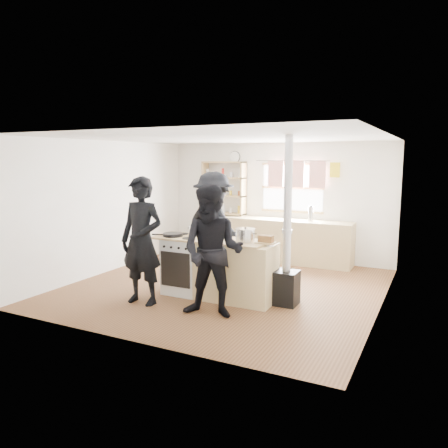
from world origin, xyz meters
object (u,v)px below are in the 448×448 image
at_px(flue_heater, 286,262).
at_px(person_far, 214,226).
at_px(roast_tray, 217,236).
at_px(skillet_greens, 173,234).
at_px(thermos, 311,214).
at_px(stockpot_counter, 245,235).
at_px(stockpot_stove, 195,230).
at_px(person_near_left, 142,241).
at_px(bread_board, 266,240).
at_px(person_near_right, 213,252).
at_px(cooking_island, 218,268).

height_order(flue_heater, person_far, flue_heater).
bearing_deg(roast_tray, skillet_greens, -169.26).
relative_size(thermos, skillet_greens, 0.72).
bearing_deg(person_far, stockpot_counter, 153.53).
xyz_separation_m(thermos, stockpot_stove, (-1.22, -2.56, -0.04)).
xyz_separation_m(skillet_greens, person_far, (0.19, 1.03, 0.01)).
distance_m(roast_tray, person_near_left, 1.17).
relative_size(bread_board, person_near_left, 0.15).
xyz_separation_m(skillet_greens, bread_board, (1.55, 0.11, 0.02)).
xyz_separation_m(stockpot_stove, person_near_left, (-0.37, -0.95, -0.05)).
xyz_separation_m(roast_tray, person_near_right, (0.35, -0.81, -0.06)).
height_order(thermos, roast_tray, thermos).
xyz_separation_m(flue_heater, person_near_right, (-0.75, -0.91, 0.26)).
height_order(cooking_island, stockpot_counter, stockpot_counter).
bearing_deg(stockpot_stove, person_near_right, -49.27).
distance_m(bread_board, person_far, 1.65).
relative_size(roast_tray, person_near_right, 0.21).
relative_size(roast_tray, stockpot_counter, 1.28).
bearing_deg(stockpot_counter, thermos, 84.99).
bearing_deg(flue_heater, thermos, 98.05).
bearing_deg(stockpot_stove, person_far, 94.06).
relative_size(thermos, roast_tray, 0.78).
xyz_separation_m(thermos, skillet_greens, (-1.46, -2.86, -0.09)).
bearing_deg(roast_tray, bread_board, -2.19).
relative_size(bread_board, person_far, 0.15).
distance_m(skillet_greens, person_far, 1.05).
relative_size(stockpot_stove, bread_board, 0.74).
height_order(flue_heater, person_near_right, flue_heater).
xyz_separation_m(thermos, roast_tray, (-0.73, -2.72, -0.08)).
distance_m(stockpot_stove, person_far, 0.74).
bearing_deg(stockpot_counter, person_near_left, -150.57).
distance_m(bread_board, person_near_left, 1.84).
xyz_separation_m(skillet_greens, stockpot_stove, (0.25, 0.30, 0.05)).
xyz_separation_m(cooking_island, stockpot_counter, (0.45, 0.02, 0.56)).
xyz_separation_m(thermos, cooking_island, (-0.69, -2.77, -0.58)).
xyz_separation_m(cooking_island, person_near_left, (-0.90, -0.74, 0.49)).
height_order(roast_tray, person_near_left, person_near_left).
bearing_deg(person_near_left, person_far, 78.82).
bearing_deg(person_near_left, cooking_island, 38.99).
bearing_deg(skillet_greens, person_near_left, -100.68).
bearing_deg(person_near_left, stockpot_stove, 68.27).
distance_m(cooking_island, person_near_right, 0.94).
bearing_deg(stockpot_counter, person_far, 138.01).
height_order(cooking_island, person_near_left, person_near_left).
bearing_deg(person_far, cooking_island, 137.07).
xyz_separation_m(bread_board, person_far, (-1.36, 0.93, -0.01)).
relative_size(stockpot_stove, person_far, 0.11).
bearing_deg(person_near_left, skillet_greens, 78.81).
distance_m(cooking_island, bread_board, 0.93).
bearing_deg(stockpot_counter, cooking_island, -177.54).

